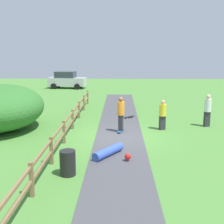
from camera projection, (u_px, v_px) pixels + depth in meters
ground_plane at (119, 136)px, 15.01m from camera, size 60.00×60.00×0.00m
asphalt_path at (119, 136)px, 15.01m from camera, size 2.40×28.00×0.02m
wooden_fence at (69, 123)px, 14.94m from camera, size 0.12×18.12×1.10m
bush_large at (0, 107)px, 15.95m from camera, size 4.66×5.59×2.49m
trash_bin at (68, 163)px, 10.23m from camera, size 0.56×0.56×0.90m
skater_riding at (121, 112)px, 15.44m from camera, size 0.47×0.82×1.90m
skater_fallen at (110, 152)px, 12.05m from camera, size 1.56×1.60×0.36m
skateboard_loose at (129, 117)px, 18.89m from camera, size 0.74×0.66×0.08m
bystander_yellow at (163, 114)px, 15.99m from camera, size 0.49×0.49×1.66m
bystander_white at (208, 109)px, 16.63m from camera, size 0.47×0.47×1.87m
parked_car_silver at (67, 80)px, 33.34m from camera, size 4.37×2.37×1.92m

